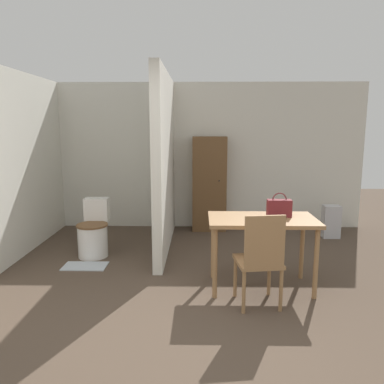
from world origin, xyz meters
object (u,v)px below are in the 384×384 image
wooden_chair (260,257)px  wooden_cabinet (209,184)px  toilet (94,233)px  handbag (279,208)px  dining_table (262,227)px  space_heater (331,222)px

wooden_chair → wooden_cabinet: bearing=91.1°
toilet → handbag: (2.33, -0.95, 0.58)m
handbag → wooden_cabinet: 2.40m
dining_table → space_heater: bearing=53.4°
wooden_chair → space_heater: wooden_chair is taller
handbag → space_heater: (1.24, 1.86, -0.63)m
dining_table → handbag: size_ratio=4.34×
toilet → wooden_cabinet: 2.16m
toilet → space_heater: bearing=14.3°
wooden_cabinet → space_heater: 2.06m
toilet → handbag: handbag is taller
dining_table → wooden_cabinet: bearing=102.2°
handbag → space_heater: 2.32m
wooden_chair → space_heater: 2.85m
wooden_chair → handbag: size_ratio=3.61×
wooden_chair → handbag: 0.71m
wooden_chair → handbag: bearing=55.0°
wooden_chair → toilet: size_ratio=1.25×
handbag → space_heater: bearing=56.3°
wooden_cabinet → handbag: bearing=-73.0°
space_heater → wooden_cabinet: bearing=167.4°
dining_table → wooden_chair: bearing=-100.7°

